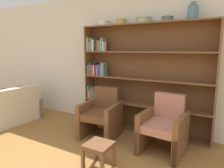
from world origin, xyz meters
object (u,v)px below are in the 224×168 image
at_px(armchair_cushioned, 164,127).
at_px(bowl_olive, 121,21).
at_px(bowl_slate, 103,23).
at_px(bowl_sage, 167,19).
at_px(bookshelf, 133,79).
at_px(vase_tall, 193,12).
at_px(bowl_stoneware, 144,20).
at_px(footstool, 99,148).
at_px(couch, 3,110).
at_px(armchair_leather, 102,115).

bearing_deg(armchair_cushioned, bowl_olive, -23.92).
relative_size(bowl_slate, bowl_olive, 1.11).
xyz_separation_m(bowl_slate, bowl_sage, (1.29, 0.00, -0.01)).
height_order(bookshelf, vase_tall, vase_tall).
bearing_deg(bookshelf, bowl_sage, -2.45).
relative_size(bookshelf, bowl_olive, 11.79).
relative_size(bowl_stoneware, bowl_sage, 1.43).
bearing_deg(bookshelf, footstool, -83.51).
bearing_deg(vase_tall, footstool, -120.42).
xyz_separation_m(bookshelf, bowl_stoneware, (0.21, -0.03, 1.11)).
distance_m(bookshelf, couch, 2.87).
relative_size(bowl_sage, couch, 0.13).
relative_size(bowl_stoneware, armchair_leather, 0.33).
relative_size(armchair_leather, footstool, 2.48).
xyz_separation_m(bowl_stoneware, vase_tall, (0.83, 0.00, 0.06)).
relative_size(bookshelf, armchair_leather, 2.83).
xyz_separation_m(vase_tall, footstool, (-0.86, -1.47, -1.90)).
relative_size(vase_tall, couch, 0.18).
xyz_separation_m(bowl_sage, couch, (-3.18, -1.09, -1.82)).
distance_m(vase_tall, armchair_leather, 2.33).
bearing_deg(bowl_olive, armchair_leather, -101.03).
bearing_deg(armchair_leather, couch, 8.27).
height_order(armchair_leather, armchair_cushioned, same).
height_order(bookshelf, bowl_stoneware, bowl_stoneware).
distance_m(bowl_olive, bowl_stoneware, 0.46).
bearing_deg(footstool, vase_tall, 59.58).
bearing_deg(bookshelf, armchair_leather, -121.70).
distance_m(couch, armchair_cushioned, 3.39).
height_order(bowl_sage, vase_tall, vase_tall).
xyz_separation_m(bowl_olive, armchair_leather, (-0.11, -0.56, -1.72)).
xyz_separation_m(bookshelf, bowl_olive, (-0.25, -0.03, 1.11)).
bearing_deg(footstool, couch, 172.11).
height_order(bowl_olive, armchair_cushioned, bowl_olive).
bearing_deg(footstool, bowl_slate, 119.55).
relative_size(couch, footstool, 4.27).
distance_m(couch, armchair_leather, 2.25).
relative_size(bowl_stoneware, couch, 0.19).
height_order(armchair_leather, footstool, armchair_leather).
xyz_separation_m(bowl_stoneware, footstool, (-0.04, -1.47, -1.84)).
distance_m(bookshelf, bowl_stoneware, 1.13).
height_order(bowl_slate, bowl_olive, bowl_olive).
bearing_deg(bowl_slate, footstool, -60.45).
bearing_deg(bowl_olive, armchair_cushioned, -27.97).
xyz_separation_m(bowl_sage, vase_tall, (0.40, -0.00, 0.07)).
bearing_deg(footstool, armchair_cushioned, 55.32).
bearing_deg(bowl_sage, footstool, -107.33).
height_order(bowl_olive, bowl_stoneware, bowl_stoneware).
relative_size(couch, armchair_cushioned, 1.73).
xyz_separation_m(bowl_slate, bowl_stoneware, (0.87, 0.00, 0.00)).
height_order(vase_tall, armchair_cushioned, vase_tall).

